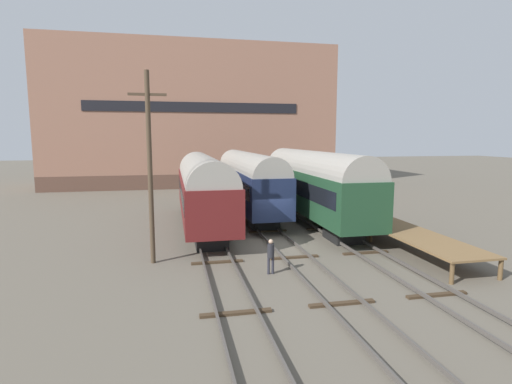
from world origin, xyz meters
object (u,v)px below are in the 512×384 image
at_px(bench, 372,212).
at_px(person_worker, 271,253).
at_px(train_car_maroon, 204,187).
at_px(utility_pole, 150,166).
at_px(train_car_green, 313,182).
at_px(train_car_navy, 249,179).

height_order(bench, person_worker, bench).
distance_m(train_car_maroon, utility_pole, 8.34).
bearing_deg(train_car_green, train_car_navy, 132.74).
height_order(train_car_navy, person_worker, train_car_navy).
bearing_deg(train_car_navy, train_car_maroon, -131.44).
height_order(train_car_green, train_car_maroon, train_car_green).
distance_m(train_car_navy, person_worker, 15.09).
distance_m(train_car_green, bench, 5.38).
relative_size(train_car_navy, bench, 12.13).
distance_m(train_car_green, train_car_navy, 5.96).
bearing_deg(bench, train_car_maroon, 157.23).
bearing_deg(train_car_maroon, utility_pole, -112.96).
relative_size(train_car_maroon, bench, 10.91).
bearing_deg(train_car_navy, person_worker, -96.92).
xyz_separation_m(train_car_navy, person_worker, (-1.80, -14.86, -1.92)).
bearing_deg(utility_pole, train_car_navy, 59.10).
relative_size(train_car_green, person_worker, 10.26).
xyz_separation_m(train_car_navy, bench, (6.41, -8.97, -1.37)).
height_order(train_car_green, person_worker, train_car_green).
bearing_deg(train_car_green, person_worker, -119.14).
distance_m(train_car_maroon, train_car_navy, 6.11).
height_order(train_car_green, utility_pole, utility_pole).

